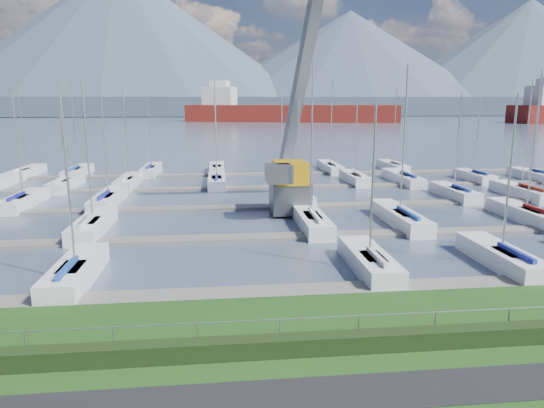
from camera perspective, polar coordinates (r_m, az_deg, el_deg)
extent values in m
cube|color=black|center=(16.48, 6.00, -21.41)|extent=(160.00, 2.00, 0.04)
cube|color=#49556B|center=(276.61, -5.59, 9.94)|extent=(800.00, 540.00, 0.20)
cube|color=black|center=(18.50, 4.28, -16.15)|extent=(80.00, 0.70, 0.70)
cylinder|color=gray|center=(18.47, 4.09, -13.25)|extent=(80.00, 0.04, 0.04)
cube|color=#3F4D5C|center=(346.46, -5.75, 11.39)|extent=(900.00, 80.00, 12.00)
cone|color=#435063|center=(426.24, -17.37, 17.96)|extent=(340.00, 340.00, 115.00)
cone|color=#454F66|center=(442.43, 9.04, 16.15)|extent=(300.00, 300.00, 85.00)
cone|color=#455664|center=(521.80, 27.78, 15.13)|extent=(320.00, 320.00, 100.00)
cube|color=gray|center=(24.46, 1.53, -10.33)|extent=(90.00, 1.60, 0.25)
cube|color=gray|center=(33.87, -0.73, -3.94)|extent=(90.00, 1.60, 0.25)
cube|color=slate|center=(43.54, -1.97, -0.35)|extent=(90.00, 1.60, 0.25)
cube|color=slate|center=(53.33, -2.76, 1.92)|extent=(90.00, 1.60, 0.25)
cube|color=slate|center=(63.19, -3.30, 3.49)|extent=(90.00, 1.60, 0.25)
cube|color=#505157|center=(40.74, 2.14, 0.83)|extent=(3.27, 3.27, 2.60)
cube|color=#CA8B0B|center=(40.39, 2.16, 3.75)|extent=(2.67, 3.46, 1.80)
cube|color=slate|center=(44.82, 3.76, 16.08)|extent=(3.17, 11.20, 19.89)
cube|color=#595B61|center=(38.24, 0.81, 3.60)|extent=(2.05, 2.24, 1.40)
cube|color=maroon|center=(233.52, 2.31, 10.33)|extent=(100.59, 42.58, 10.00)
cube|color=silver|center=(239.73, -6.15, 12.11)|extent=(17.09, 17.09, 12.00)
cube|color=silver|center=(239.86, -6.19, 13.78)|extent=(9.77, 9.77, 4.00)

